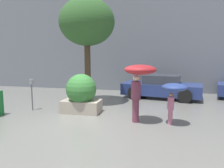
# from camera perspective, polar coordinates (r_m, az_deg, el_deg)

# --- Properties ---
(ground_plane) EXTENTS (40.00, 40.00, 0.00)m
(ground_plane) POSITION_cam_1_polar(r_m,az_deg,el_deg) (7.32, -7.33, -9.71)
(ground_plane) COLOR slate
(building_facade) EXTENTS (18.00, 0.30, 6.00)m
(building_facade) POSITION_cam_1_polar(r_m,az_deg,el_deg) (13.30, 2.25, 11.28)
(building_facade) COLOR slate
(building_facade) RESTS_ON ground
(planter_box) EXTENTS (1.44, 1.14, 1.47)m
(planter_box) POSITION_cam_1_polar(r_m,az_deg,el_deg) (8.30, -8.04, -2.52)
(planter_box) COLOR #9E9384
(planter_box) RESTS_ON ground
(person_adult) EXTENTS (1.00, 1.00, 1.87)m
(person_adult) POSITION_cam_1_polar(r_m,az_deg,el_deg) (6.93, 7.12, 2.03)
(person_adult) COLOR brown
(person_adult) RESTS_ON ground
(person_child) EXTENTS (0.77, 0.77, 1.31)m
(person_child) POSITION_cam_1_polar(r_m,az_deg,el_deg) (6.96, 15.80, -1.67)
(person_child) COLOR #B76684
(person_child) RESTS_ON ground
(parked_car_near) EXTENTS (4.04, 2.36, 1.17)m
(parked_car_near) POSITION_cam_1_polar(r_m,az_deg,el_deg) (11.33, 12.82, -0.74)
(parked_car_near) COLOR navy
(parked_car_near) RESTS_ON ground
(street_tree) EXTENTS (2.39, 2.39, 4.58)m
(street_tree) POSITION_cam_1_polar(r_m,az_deg,el_deg) (9.78, -6.56, 15.59)
(street_tree) COLOR #423323
(street_tree) RESTS_ON ground
(parking_meter) EXTENTS (0.14, 0.14, 1.24)m
(parking_meter) POSITION_cam_1_polar(r_m,az_deg,el_deg) (9.05, -20.26, -0.96)
(parking_meter) COLOR #595B60
(parking_meter) RESTS_ON ground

